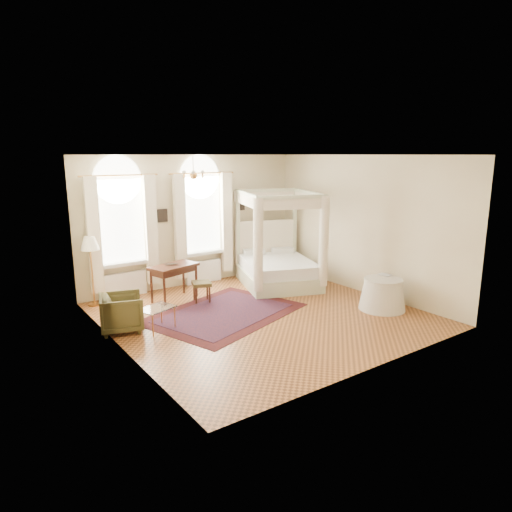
{
  "coord_description": "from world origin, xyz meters",
  "views": [
    {
      "loc": [
        -5.38,
        -7.36,
        3.31
      ],
      "look_at": [
        0.12,
        0.4,
        1.18
      ],
      "focal_mm": 32.0,
      "sensor_mm": 36.0,
      "label": 1
    }
  ],
  "objects_px": {
    "armchair": "(122,312)",
    "floor_lamp": "(90,247)",
    "coffee_table": "(157,310)",
    "canopy_bed": "(278,264)",
    "stool": "(202,285)",
    "side_table": "(382,294)",
    "nightstand": "(276,260)",
    "writing_desk": "(174,270)"
  },
  "relations": [
    {
      "from": "floor_lamp",
      "to": "canopy_bed",
      "type": "bearing_deg",
      "value": -14.1
    },
    {
      "from": "armchair",
      "to": "floor_lamp",
      "type": "bearing_deg",
      "value": 16.3
    },
    {
      "from": "nightstand",
      "to": "floor_lamp",
      "type": "height_order",
      "value": "floor_lamp"
    },
    {
      "from": "canopy_bed",
      "to": "armchair",
      "type": "distance_m",
      "value": 4.43
    },
    {
      "from": "stool",
      "to": "nightstand",
      "type": "bearing_deg",
      "value": 21.14
    },
    {
      "from": "canopy_bed",
      "to": "writing_desk",
      "type": "xyz_separation_m",
      "value": [
        -2.72,
        0.41,
        0.16
      ]
    },
    {
      "from": "armchair",
      "to": "coffee_table",
      "type": "height_order",
      "value": "armchair"
    },
    {
      "from": "stool",
      "to": "floor_lamp",
      "type": "bearing_deg",
      "value": 150.61
    },
    {
      "from": "stool",
      "to": "side_table",
      "type": "height_order",
      "value": "side_table"
    },
    {
      "from": "nightstand",
      "to": "side_table",
      "type": "relative_size",
      "value": 0.65
    },
    {
      "from": "writing_desk",
      "to": "floor_lamp",
      "type": "distance_m",
      "value": 1.89
    },
    {
      "from": "canopy_bed",
      "to": "armchair",
      "type": "height_order",
      "value": "canopy_bed"
    },
    {
      "from": "armchair",
      "to": "stool",
      "type": "bearing_deg",
      "value": -56.16
    },
    {
      "from": "nightstand",
      "to": "writing_desk",
      "type": "distance_m",
      "value": 3.6
    },
    {
      "from": "coffee_table",
      "to": "armchair",
      "type": "bearing_deg",
      "value": 147.19
    },
    {
      "from": "stool",
      "to": "floor_lamp",
      "type": "height_order",
      "value": "floor_lamp"
    },
    {
      "from": "armchair",
      "to": "floor_lamp",
      "type": "relative_size",
      "value": 0.51
    },
    {
      "from": "nightstand",
      "to": "coffee_table",
      "type": "bearing_deg",
      "value": -154.35
    },
    {
      "from": "coffee_table",
      "to": "floor_lamp",
      "type": "distance_m",
      "value": 2.45
    },
    {
      "from": "armchair",
      "to": "floor_lamp",
      "type": "distance_m",
      "value": 2.08
    },
    {
      "from": "canopy_bed",
      "to": "coffee_table",
      "type": "xyz_separation_m",
      "value": [
        -3.8,
        -1.1,
        -0.14
      ]
    },
    {
      "from": "writing_desk",
      "to": "nightstand",
      "type": "bearing_deg",
      "value": 11.17
    },
    {
      "from": "canopy_bed",
      "to": "writing_desk",
      "type": "relative_size",
      "value": 2.18
    },
    {
      "from": "stool",
      "to": "coffee_table",
      "type": "height_order",
      "value": "stool"
    },
    {
      "from": "writing_desk",
      "to": "armchair",
      "type": "xyz_separation_m",
      "value": [
        -1.65,
        -1.15,
        -0.35
      ]
    },
    {
      "from": "coffee_table",
      "to": "floor_lamp",
      "type": "height_order",
      "value": "floor_lamp"
    },
    {
      "from": "canopy_bed",
      "to": "floor_lamp",
      "type": "distance_m",
      "value": 4.57
    },
    {
      "from": "stool",
      "to": "floor_lamp",
      "type": "xyz_separation_m",
      "value": [
        -2.09,
        1.18,
        0.94
      ]
    },
    {
      "from": "stool",
      "to": "coffee_table",
      "type": "bearing_deg",
      "value": -146.24
    },
    {
      "from": "writing_desk",
      "to": "stool",
      "type": "distance_m",
      "value": 0.73
    },
    {
      "from": "armchair",
      "to": "coffee_table",
      "type": "distance_m",
      "value": 0.67
    },
    {
      "from": "stool",
      "to": "coffee_table",
      "type": "xyz_separation_m",
      "value": [
        -1.53,
        -1.02,
        0.01
      ]
    },
    {
      "from": "nightstand",
      "to": "side_table",
      "type": "xyz_separation_m",
      "value": [
        -0.11,
        -3.92,
        0.01
      ]
    },
    {
      "from": "floor_lamp",
      "to": "side_table",
      "type": "bearing_deg",
      "value": -37.68
    },
    {
      "from": "writing_desk",
      "to": "canopy_bed",
      "type": "bearing_deg",
      "value": -8.66
    },
    {
      "from": "stool",
      "to": "coffee_table",
      "type": "distance_m",
      "value": 1.84
    },
    {
      "from": "floor_lamp",
      "to": "side_table",
      "type": "distance_m",
      "value": 6.47
    },
    {
      "from": "nightstand",
      "to": "stool",
      "type": "distance_m",
      "value": 3.3
    },
    {
      "from": "writing_desk",
      "to": "armchair",
      "type": "height_order",
      "value": "writing_desk"
    },
    {
      "from": "coffee_table",
      "to": "canopy_bed",
      "type": "bearing_deg",
      "value": 16.17
    },
    {
      "from": "writing_desk",
      "to": "stool",
      "type": "bearing_deg",
      "value": -48.18
    },
    {
      "from": "writing_desk",
      "to": "coffee_table",
      "type": "height_order",
      "value": "writing_desk"
    }
  ]
}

